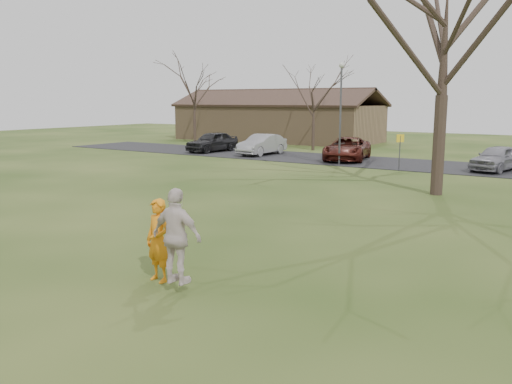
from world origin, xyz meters
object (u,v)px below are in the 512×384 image
building (277,121)px  big_tree (446,25)px  catching_play (177,236)px  car_2 (347,149)px  car_4 (497,158)px  car_0 (212,142)px  player_defender (158,240)px  car_1 (262,144)px  lamp_post (341,101)px

building → big_tree: bearing=-46.3°
catching_play → car_2: bearing=106.3°
building → catching_play: bearing=-61.4°
car_2 → car_4: (9.37, -0.40, -0.03)m
car_2 → building: bearing=122.4°
car_0 → building: 13.52m
player_defender → car_1: player_defender is taller
car_2 → lamp_post: lamp_post is taller
catching_play → big_tree: (1.24, 15.09, 5.77)m
big_tree → car_2: bearing=130.6°
big_tree → car_1: bearing=147.2°
car_1 → big_tree: 19.23m
car_4 → catching_play: bearing=-80.6°
car_0 → building: size_ratio=0.22×
big_tree → car_4: bearing=85.3°
car_0 → car_2: size_ratio=0.84×
car_1 → lamp_post: size_ratio=0.73×
catching_play → lamp_post: (-6.76, 22.59, 2.74)m
car_1 → lamp_post: 8.30m
lamp_post → big_tree: size_ratio=0.45×
player_defender → lamp_post: bearing=112.0°
car_2 → building: size_ratio=0.27×
car_1 → lamp_post: lamp_post is taller
catching_play → lamp_post: lamp_post is taller
car_4 → catching_play: catching_play is taller
car_4 → catching_play: (-2.03, -24.70, 0.46)m
car_0 → car_2: bearing=7.0°
car_2 → car_4: size_ratio=1.28×
car_0 → catching_play: bearing=-47.7°
car_4 → player_defender: bearing=-82.8°
car_0 → car_1: car_0 is taller
car_1 → car_4: car_1 is taller
catching_play → car_4: bearing=85.3°
lamp_post → player_defender: bearing=-75.2°
lamp_post → big_tree: 11.38m
catching_play → building: 43.39m
car_2 → car_4: 9.38m
building → big_tree: (22.00, -23.00, 5.07)m
lamp_post → big_tree: (8.00, -7.50, 3.03)m
car_2 → big_tree: 14.56m
car_2 → building: building is taller
catching_play → lamp_post: size_ratio=0.32×
car_4 → building: bearing=163.6°
catching_play → lamp_post: 23.74m
catching_play → building: building is taller
car_1 → car_2: bearing=2.3°
player_defender → building: building is taller
car_1 → big_tree: big_tree is taller
building → lamp_post: 20.99m
player_defender → car_4: (2.92, 24.33, -0.17)m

